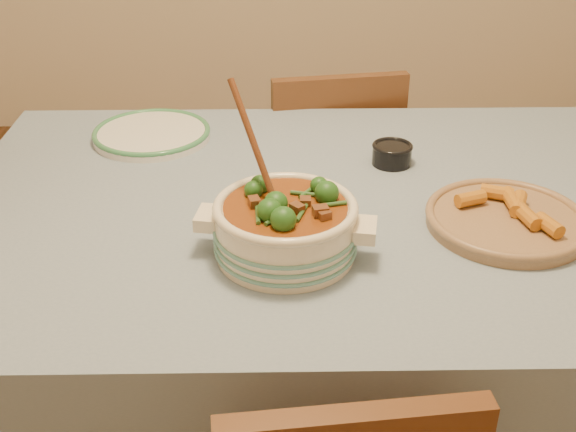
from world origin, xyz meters
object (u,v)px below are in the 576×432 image
object	(u,v)px
stew_casserole	(285,223)
chair_far	(329,177)
dining_table	(338,236)
condiment_bowl	(392,153)
white_plate	(152,133)
fried_plate	(507,217)

from	to	relation	value
stew_casserole	chair_far	size ratio (longest dim) A/B	0.41
dining_table	condiment_bowl	distance (m)	0.26
stew_casserole	condiment_bowl	world-z (taller)	stew_casserole
dining_table	chair_far	xyz separation A→B (m)	(0.03, 0.67, -0.19)
white_plate	condiment_bowl	xyz separation A→B (m)	(0.59, -0.16, 0.01)
white_plate	condiment_bowl	bearing A→B (deg)	-15.15
dining_table	chair_far	bearing A→B (deg)	87.43
stew_casserole	chair_far	xyz separation A→B (m)	(0.15, 0.88, -0.35)
white_plate	chair_far	distance (m)	0.66
condiment_bowl	stew_casserole	bearing A→B (deg)	-123.35
stew_casserole	fried_plate	size ratio (longest dim) A/B	0.86
stew_casserole	condiment_bowl	bearing A→B (deg)	56.65
white_plate	chair_far	xyz separation A→B (m)	(0.48, 0.33, -0.29)
dining_table	stew_casserole	size ratio (longest dim) A/B	4.90
stew_casserole	dining_table	bearing A→B (deg)	60.26
white_plate	fried_plate	distance (m)	0.90
dining_table	white_plate	bearing A→B (deg)	143.20
fried_plate	condiment_bowl	bearing A→B (deg)	122.61
condiment_bowl	fried_plate	xyz separation A→B (m)	(0.19, -0.30, -0.01)
chair_far	condiment_bowl	bearing A→B (deg)	93.29
fried_plate	chair_far	bearing A→B (deg)	110.61
dining_table	fried_plate	world-z (taller)	fried_plate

